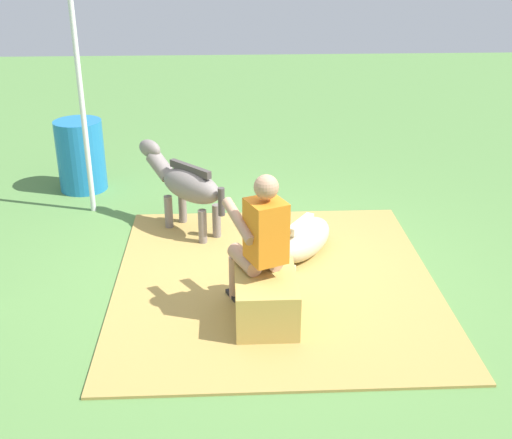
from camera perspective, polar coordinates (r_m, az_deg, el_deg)
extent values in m
plane|color=#568442|center=(6.36, 0.13, -4.52)|extent=(24.00, 24.00, 0.00)
cube|color=#AD8C47|center=(6.16, 1.67, -5.44)|extent=(3.23, 2.99, 0.02)
cube|color=tan|center=(5.47, 0.87, -7.07)|extent=(0.73, 0.51, 0.43)
cylinder|color=tan|center=(5.50, -1.02, -3.53)|extent=(0.42, 0.29, 0.14)
cylinder|color=tan|center=(5.79, -1.85, -5.20)|extent=(0.11, 0.11, 0.43)
cube|color=black|center=(5.88, -1.82, -6.76)|extent=(0.24, 0.18, 0.06)
cylinder|color=tan|center=(5.57, 0.84, -3.11)|extent=(0.42, 0.29, 0.14)
cylinder|color=tan|center=(5.87, -0.06, -4.78)|extent=(0.11, 0.11, 0.43)
cube|color=black|center=(5.96, -0.06, -6.33)|extent=(0.24, 0.18, 0.06)
cube|color=orange|center=(5.23, 0.88, -1.01)|extent=(0.39, 0.38, 0.52)
cylinder|color=tan|center=(5.29, -1.55, -0.10)|extent=(0.50, 0.28, 0.26)
cylinder|color=tan|center=(5.42, 1.53, 0.51)|extent=(0.50, 0.28, 0.26)
sphere|color=tan|center=(5.08, 0.91, 2.87)|extent=(0.20, 0.20, 0.20)
ellipsoid|color=slate|center=(6.93, -5.74, 2.97)|extent=(0.83, 0.81, 0.34)
cylinder|color=slate|center=(7.22, -7.68, 0.60)|extent=(0.09, 0.09, 0.39)
cylinder|color=slate|center=(7.33, -6.47, 1.05)|extent=(0.09, 0.09, 0.39)
cylinder|color=slate|center=(6.82, -4.71, -0.70)|extent=(0.09, 0.09, 0.39)
cylinder|color=slate|center=(6.94, -3.48, -0.20)|extent=(0.09, 0.09, 0.39)
cylinder|color=slate|center=(7.27, -8.36, 4.68)|extent=(0.39, 0.38, 0.33)
ellipsoid|color=slate|center=(7.35, -9.32, 6.16)|extent=(0.34, 0.34, 0.20)
cube|color=#433D3A|center=(6.87, -5.80, 4.45)|extent=(0.48, 0.46, 0.08)
cylinder|color=#433D3A|center=(6.63, -3.06, 1.57)|extent=(0.07, 0.07, 0.30)
ellipsoid|color=beige|center=(6.59, 4.21, -1.75)|extent=(0.96, 0.82, 0.36)
cube|color=beige|center=(6.22, 1.95, -4.70)|extent=(0.37, 0.35, 0.10)
cylinder|color=beige|center=(6.12, 1.88, -3.22)|extent=(0.34, 0.31, 0.30)
ellipsoid|color=beige|center=(5.94, 1.06, -3.22)|extent=(0.34, 0.30, 0.20)
cube|color=beige|center=(6.44, 3.94, -0.42)|extent=(0.41, 0.31, 0.08)
cylinder|color=#1E72B2|center=(8.50, -15.13, 5.45)|extent=(0.59, 0.59, 0.90)
cylinder|color=silver|center=(7.55, -15.03, 9.71)|extent=(0.06, 0.06, 2.55)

